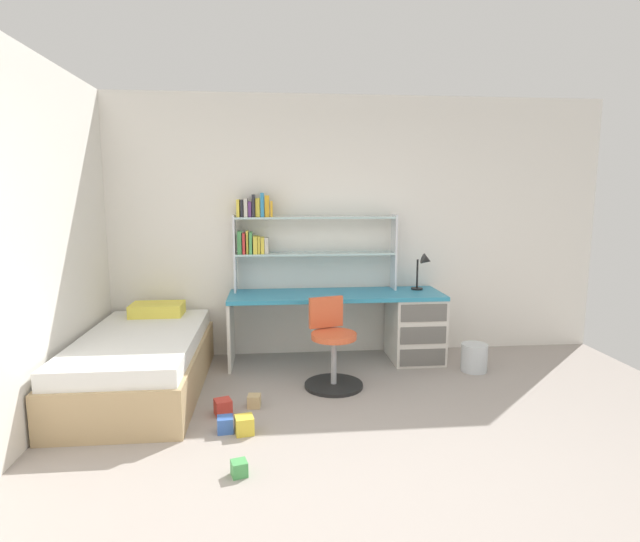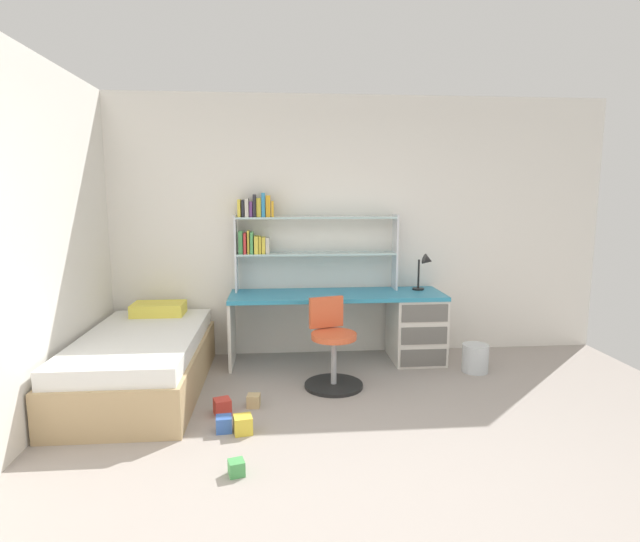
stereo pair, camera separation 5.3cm
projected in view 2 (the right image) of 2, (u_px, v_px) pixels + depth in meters
ground_plane at (396, 504)px, 2.79m from camera, size 5.70×6.46×0.02m
room_shell at (194, 241)px, 3.76m from camera, size 5.70×6.46×2.70m
desk at (393, 322)px, 5.13m from camera, size 2.14×0.62×0.71m
bookshelf_hutch at (289, 234)px, 5.10m from camera, size 1.66×0.22×1.00m
desk_lamp at (426, 266)px, 5.16m from camera, size 0.20×0.17×0.38m
swivel_chair at (332, 352)px, 4.45m from camera, size 0.52×0.52×0.78m
bed_platform at (142, 362)px, 4.35m from camera, size 1.01×1.89×0.63m
waste_bin at (475, 358)px, 4.83m from camera, size 0.25×0.25×0.27m
toy_block_red_0 at (222, 407)px, 3.90m from camera, size 0.16×0.16×0.12m
toy_block_blue_1 at (224, 424)px, 3.62m from camera, size 0.12×0.12×0.11m
toy_block_natural_2 at (254, 401)px, 4.04m from camera, size 0.11×0.11×0.10m
toy_block_yellow_3 at (243, 425)px, 3.59m from camera, size 0.15×0.15×0.13m
toy_block_green_4 at (236, 468)px, 3.05m from camera, size 0.11×0.11×0.09m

